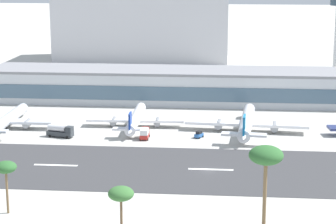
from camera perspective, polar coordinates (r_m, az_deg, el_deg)
name	(u,v)px	position (r m, az deg, el deg)	size (l,w,h in m)	color
ground_plane	(207,171)	(174.23, 3.43, -5.12)	(1400.00, 1400.00, 0.00)	#B2AFA8
runway_strip	(207,169)	(175.20, 3.45, -5.00)	(800.00, 39.48, 0.08)	#38383A
runway_centreline_dash_3	(56,165)	(180.96, -9.72, -4.57)	(12.00, 1.20, 0.01)	white
runway_centreline_dash_4	(211,169)	(175.16, 3.74, -5.00)	(12.00, 1.20, 0.01)	white
terminal_building	(197,86)	(257.75, 2.57, 2.30)	(163.57, 24.42, 12.86)	silver
distant_hotel_block	(143,27)	(370.83, -2.21, 7.35)	(95.24, 39.31, 35.89)	#BCBCC1
airliner_black_tail_gate_0	(6,121)	(222.66, -13.89, -0.76)	(31.02, 40.59, 8.47)	silver
airliner_navy_tail_gate_1	(135,120)	(218.73, -2.86, -0.66)	(32.66, 38.99, 8.13)	white
airliner_blue_tail_gate_2	(246,123)	(213.56, 6.84, -0.98)	(40.11, 44.15, 9.22)	silver
service_fuel_truck_0	(60,131)	(208.98, -9.35, -1.62)	(8.86, 4.42, 3.95)	#2D3338
service_baggage_tug_1	(199,134)	(205.93, 2.71, -1.96)	(3.00, 3.58, 2.20)	#23569E
service_box_truck_2	(145,133)	(204.55, -2.04, -1.84)	(2.69, 6.01, 3.25)	#B2231E
palm_tree_1	(266,157)	(134.92, 8.51, -3.88)	(7.10, 7.10, 17.53)	brown
palm_tree_2	(6,168)	(146.61, -13.92, -4.77)	(4.76, 4.76, 11.86)	brown
palm_tree_3	(121,194)	(128.28, -4.11, -7.16)	(5.08, 5.08, 11.48)	brown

